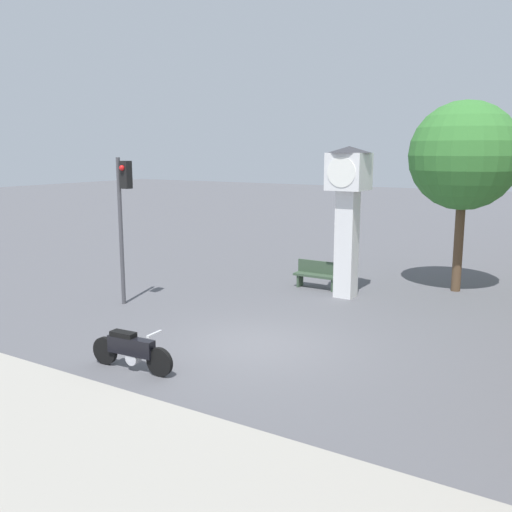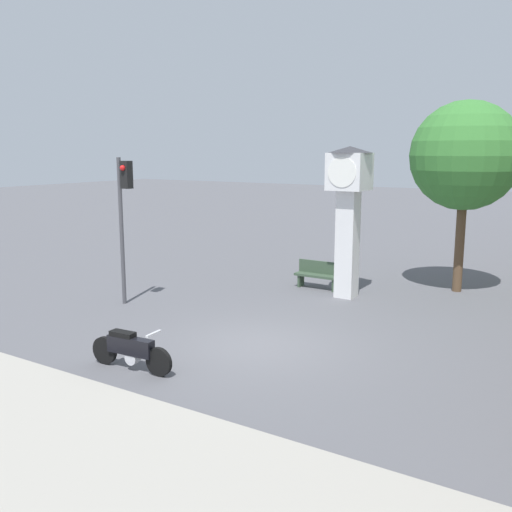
{
  "view_description": "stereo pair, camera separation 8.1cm",
  "coord_description": "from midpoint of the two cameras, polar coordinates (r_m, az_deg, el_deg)",
  "views": [
    {
      "loc": [
        6.85,
        -11.1,
        4.59
      ],
      "look_at": [
        -0.64,
        0.96,
        1.96
      ],
      "focal_mm": 40.0,
      "sensor_mm": 36.0,
      "label": 1
    },
    {
      "loc": [
        6.92,
        -11.05,
        4.59
      ],
      "look_at": [
        -0.64,
        0.96,
        1.96
      ],
      "focal_mm": 40.0,
      "sensor_mm": 36.0,
      "label": 2
    }
  ],
  "objects": [
    {
      "name": "ground_plane",
      "position": [
        13.82,
        -0.01,
        -8.91
      ],
      "size": [
        120.0,
        120.0,
        0.0
      ],
      "primitive_type": "plane",
      "color": "#56565B"
    },
    {
      "name": "sidewalk_strip",
      "position": [
        9.32,
        -23.94,
        -19.65
      ],
      "size": [
        36.0,
        6.0,
        0.1
      ],
      "color": "#9E998E",
      "rests_on": "ground_plane"
    },
    {
      "name": "motorcycle",
      "position": [
        12.5,
        -12.57,
        -9.16
      ],
      "size": [
        2.08,
        0.45,
        0.92
      ],
      "rotation": [
        0.0,
        0.0,
        0.07
      ],
      "color": "black",
      "rests_on": "ground_plane"
    },
    {
      "name": "clock_tower",
      "position": [
        17.96,
        9.05,
        5.74
      ],
      "size": [
        1.36,
        1.36,
        4.73
      ],
      "color": "white",
      "rests_on": "ground_plane"
    },
    {
      "name": "traffic_light",
      "position": [
        17.29,
        -13.28,
        4.99
      ],
      "size": [
        0.5,
        0.35,
        4.41
      ],
      "color": "#47474C",
      "rests_on": "ground_plane"
    },
    {
      "name": "street_tree",
      "position": [
        19.6,
        19.99,
        9.36
      ],
      "size": [
        3.48,
        3.48,
        6.18
      ],
      "color": "brown",
      "rests_on": "ground_plane"
    },
    {
      "name": "bench",
      "position": [
        19.36,
        6.08,
        -1.81
      ],
      "size": [
        1.6,
        0.44,
        0.92
      ],
      "color": "#384C38",
      "rests_on": "ground_plane"
    }
  ]
}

